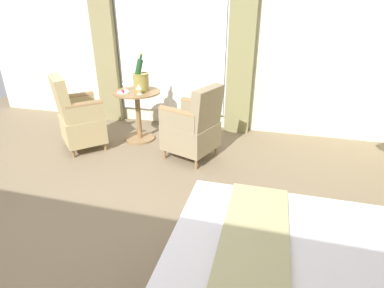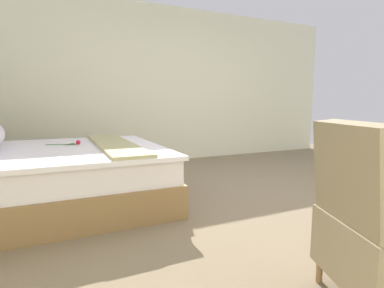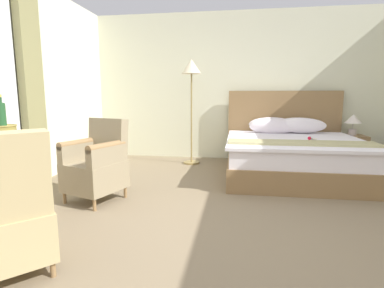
{
  "view_description": "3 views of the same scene",
  "coord_description": "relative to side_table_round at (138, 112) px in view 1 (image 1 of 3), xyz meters",
  "views": [
    {
      "loc": [
        1.73,
        1.5,
        1.73
      ],
      "look_at": [
        -0.62,
        0.87,
        0.62
      ],
      "focal_mm": 28.0,
      "sensor_mm": 36.0,
      "label": 1
    },
    {
      "loc": [
        -2.41,
        2.08,
        1.01
      ],
      "look_at": [
        -0.29,
        1.1,
        0.7
      ],
      "focal_mm": 28.0,
      "sensor_mm": 36.0,
      "label": 2
    },
    {
      "loc": [
        0.03,
        -2.48,
        1.18
      ],
      "look_at": [
        -0.44,
        0.58,
        0.68
      ],
      "focal_mm": 28.0,
      "sensor_mm": 36.0,
      "label": 3
    }
  ],
  "objects": [
    {
      "name": "armchair_by_window",
      "position": [
        0.36,
        0.89,
        0.0
      ],
      "size": [
        0.69,
        0.73,
        0.93
      ],
      "color": "olive",
      "rests_on": "ground"
    },
    {
      "name": "wine_glass_near_edge",
      "position": [
        0.12,
        0.1,
        0.38
      ],
      "size": [
        0.08,
        0.08,
        0.13
      ],
      "color": "white",
      "rests_on": "side_table_round"
    },
    {
      "name": "side_table_round",
      "position": [
        0.0,
        0.0,
        0.0
      ],
      "size": [
        0.64,
        0.64,
        0.7
      ],
      "color": "olive",
      "rests_on": "ground"
    },
    {
      "name": "ground_plane",
      "position": [
        1.9,
        0.25,
        -0.42
      ],
      "size": [
        7.96,
        7.96,
        0.0
      ],
      "primitive_type": "plane",
      "color": "#7B6A51"
    },
    {
      "name": "wine_glass_near_bucket",
      "position": [
        -0.01,
        -0.18,
        0.39
      ],
      "size": [
        0.07,
        0.07,
        0.15
      ],
      "color": "white",
      "rests_on": "side_table_round"
    },
    {
      "name": "armchair_facing_bed",
      "position": [
        0.47,
        -0.64,
        0.0
      ],
      "size": [
        0.76,
        0.76,
        0.98
      ],
      "color": "olive",
      "rests_on": "ground"
    },
    {
      "name": "wall_window_side",
      "position": [
        -0.82,
        0.25,
        0.93
      ],
      "size": [
        0.27,
        6.58,
        2.71
      ],
      "color": "beige",
      "rests_on": "ground"
    },
    {
      "name": "champagne_bucket",
      "position": [
        -0.06,
        0.04,
        0.44
      ],
      "size": [
        0.22,
        0.22,
        0.5
      ],
      "color": "olive",
      "rests_on": "side_table_round"
    },
    {
      "name": "snack_plate",
      "position": [
        0.11,
        -0.14,
        0.3
      ],
      "size": [
        0.16,
        0.16,
        0.04
      ],
      "color": "white",
      "rests_on": "side_table_round"
    }
  ]
}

